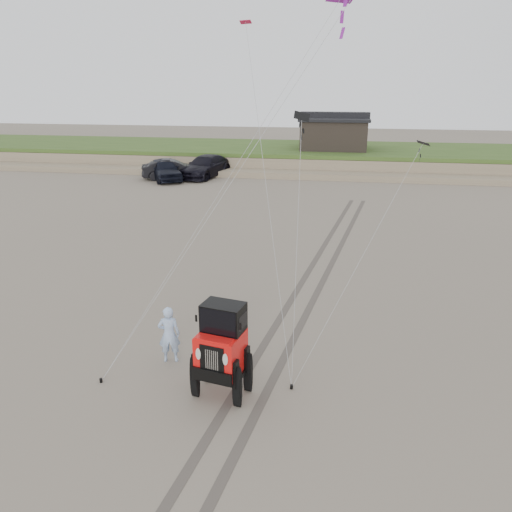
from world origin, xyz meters
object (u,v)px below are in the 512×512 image
object	(u,v)px
cabin	(334,132)
man	(169,334)
truck_b	(172,169)
truck_a	(165,169)
jeep	(221,360)
truck_c	(206,166)

from	to	relation	value
cabin	man	xyz separation A→B (m)	(-3.79, -36.26, -2.37)
truck_b	truck_a	bearing A→B (deg)	129.01
truck_a	man	size ratio (longest dim) A/B	2.99
man	truck_a	bearing A→B (deg)	-83.72
truck_b	jeep	xyz separation A→B (m)	(11.23, -29.18, 0.19)
truck_c	jeep	xyz separation A→B (m)	(8.66, -30.52, 0.11)
truck_c	truck_a	bearing A→B (deg)	-132.20
man	truck_b	bearing A→B (deg)	-84.83
cabin	truck_a	xyz separation A→B (m)	(-13.52, -9.08, -2.36)
truck_b	man	size ratio (longest dim) A/B	2.85
truck_a	jeep	xyz separation A→B (m)	(11.61, -28.54, 0.13)
cabin	truck_a	distance (m)	16.46
truck_b	man	bearing A→B (deg)	178.02
truck_c	truck_b	bearing A→B (deg)	-138.58
truck_a	truck_c	distance (m)	3.55
truck_b	truck_c	world-z (taller)	truck_c
truck_a	jeep	distance (m)	30.81
cabin	truck_b	bearing A→B (deg)	-147.29
truck_a	man	bearing A→B (deg)	-101.91
truck_a	cabin	bearing A→B (deg)	2.27
truck_b	truck_c	xyz separation A→B (m)	(2.57, 1.34, 0.08)
jeep	truck_a	bearing A→B (deg)	123.71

